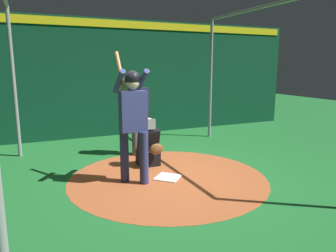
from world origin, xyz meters
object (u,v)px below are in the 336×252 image
(home_plate, at_px, (168,177))
(batter, at_px, (133,115))
(catcher, at_px, (149,147))
(umpire, at_px, (139,112))

(home_plate, xyz_separation_m, batter, (-0.05, -0.62, 1.16))
(catcher, bearing_deg, umpire, 174.28)
(catcher, distance_m, umpire, 1.01)
(catcher, bearing_deg, home_plate, 3.90)
(umpire, bearing_deg, home_plate, -0.89)
(home_plate, bearing_deg, catcher, -176.10)
(home_plate, relative_size, batter, 0.19)
(batter, relative_size, catcher, 2.28)
(umpire, bearing_deg, batter, -22.17)
(home_plate, distance_m, catcher, 0.90)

